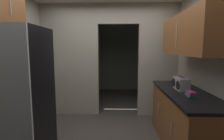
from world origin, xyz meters
TOP-DOWN VIEW (x-y plane):
  - kitchen_partition at (-0.07, 1.53)m, footprint 3.15×0.12m
  - adjoining_room_shell at (0.00, 3.30)m, footprint 3.15×2.62m
  - refrigerator at (-1.14, -0.32)m, footprint 0.73×0.80m
  - lower_cabinet_run at (1.25, 0.14)m, footprint 0.65×1.83m
  - upper_cabinet_counterside at (1.25, 0.14)m, footprint 0.36×1.65m
  - boombox at (1.22, 0.26)m, footprint 0.18×0.34m
  - book_stack at (1.22, -0.13)m, footprint 0.14×0.16m

SIDE VIEW (x-z plane):
  - lower_cabinet_run at x=1.25m, z-range 0.00..0.91m
  - refrigerator at x=-1.14m, z-range 0.00..1.85m
  - book_stack at x=1.22m, z-range 0.91..0.98m
  - boombox at x=1.22m, z-range 0.90..1.12m
  - adjoining_room_shell at x=0.00m, z-range 0.00..2.57m
  - kitchen_partition at x=-0.07m, z-range 0.07..2.65m
  - upper_cabinet_counterside at x=1.25m, z-range 1.48..2.08m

